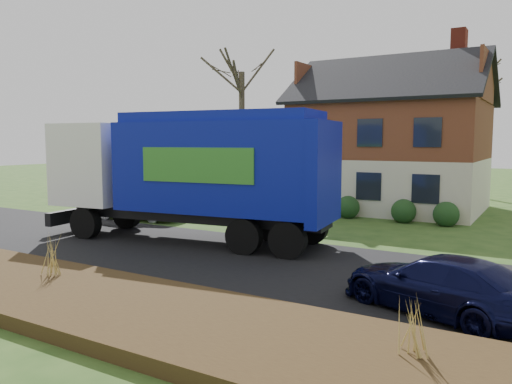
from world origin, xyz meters
The scene contains 12 objects.
ground centered at (0.00, 0.00, 0.00)m, with size 120.00×120.00×0.00m, color #274717.
road centered at (0.00, 0.00, 0.01)m, with size 80.00×7.00×0.02m, color black.
mulch_verge centered at (0.00, -5.30, 0.15)m, with size 80.00×3.50×0.30m, color #301F10.
main_house centered at (1.49, 13.91, 4.03)m, with size 12.95×8.95×9.26m.
ranch_house centered at (-12.00, 13.00, 1.81)m, with size 9.80×8.20×3.70m.
garbage_truck centered at (-1.66, 1.60, 2.66)m, with size 11.04×4.19×4.61m.
silver_sedan centered at (-7.00, 4.31, 0.73)m, with size 1.54×4.41×1.45m, color #B2B6BB.
navy_wagon centered at (7.47, -1.80, 0.62)m, with size 1.75×4.30×1.25m, color black.
tree_front_west centered at (-4.31, 9.07, 8.11)m, with size 3.31×3.31×9.85m.
tree_back centered at (5.03, 22.44, 8.79)m, with size 3.33×3.33×10.55m.
grass_clump_mid centered at (-1.16, -4.73, 0.80)m, with size 0.36×0.30×1.00m.
grass_clump_east centered at (7.63, -4.81, 0.78)m, with size 0.38×0.31×0.95m.
Camera 1 is at (9.37, -12.56, 3.63)m, focal length 35.00 mm.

